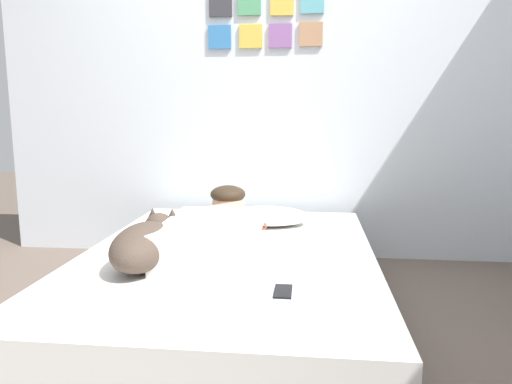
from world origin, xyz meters
TOP-DOWN VIEW (x-y plane):
  - ground_plane at (0.00, 0.00)m, footprint 11.62×11.62m
  - back_wall at (0.00, 1.48)m, footprint 3.81×0.12m
  - bed at (-0.07, 0.29)m, footprint 1.46×2.07m
  - pillow at (0.06, 0.89)m, footprint 0.52×0.32m
  - person_lying at (-0.14, 0.33)m, footprint 0.43×0.92m
  - dog at (-0.40, 0.03)m, footprint 0.26×0.57m
  - coffee_cup at (0.00, 0.69)m, footprint 0.12×0.09m
  - cell_phone at (0.22, -0.22)m, footprint 0.07×0.14m

SIDE VIEW (x-z plane):
  - ground_plane at x=0.00m, z-range 0.00..0.00m
  - bed at x=-0.07m, z-range 0.00..0.35m
  - cell_phone at x=0.22m, z-range 0.35..0.36m
  - coffee_cup at x=0.00m, z-range 0.35..0.43m
  - pillow at x=0.06m, z-range 0.35..0.46m
  - dog at x=-0.40m, z-range 0.35..0.56m
  - person_lying at x=-0.14m, z-range 0.32..0.59m
  - back_wall at x=0.00m, z-range 0.00..2.50m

